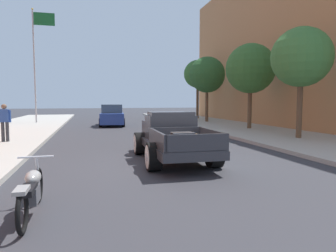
% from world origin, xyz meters
% --- Properties ---
extents(ground_plane, '(140.00, 140.00, 0.00)m').
position_xyz_m(ground_plane, '(0.00, 0.00, 0.00)').
color(ground_plane, '#333338').
extents(building_right_storefront, '(12.00, 28.00, 12.40)m').
position_xyz_m(building_right_storefront, '(16.00, 10.73, 6.20)').
color(building_right_storefront, '#B27A4C').
rests_on(building_right_storefront, ground).
extents(hotrod_truck_gunmetal, '(2.25, 4.97, 1.58)m').
position_xyz_m(hotrod_truck_gunmetal, '(0.13, 0.52, 0.75)').
color(hotrod_truck_gunmetal, '#333338').
rests_on(hotrod_truck_gunmetal, ground).
extents(motorcycle_parked, '(0.62, 2.12, 0.93)m').
position_xyz_m(motorcycle_parked, '(-3.46, -3.79, 0.44)').
color(motorcycle_parked, black).
rests_on(motorcycle_parked, ground).
extents(car_background_blue, '(2.10, 4.41, 1.65)m').
position_xyz_m(car_background_blue, '(-0.85, 14.62, 0.77)').
color(car_background_blue, '#284293').
rests_on(car_background_blue, ground).
extents(pedestrian_sidewalk_left, '(0.53, 0.22, 1.65)m').
position_xyz_m(pedestrian_sidewalk_left, '(-6.12, 5.43, 1.09)').
color(pedestrian_sidewalk_left, '#333338').
rests_on(pedestrian_sidewalk_left, sidewalk_left).
extents(flagpole, '(1.74, 0.16, 9.16)m').
position_xyz_m(flagpole, '(-6.55, 17.58, 5.77)').
color(flagpole, '#B2B2B7').
rests_on(flagpole, sidewalk_left).
extents(street_tree_nearest, '(2.84, 2.84, 5.28)m').
position_xyz_m(street_tree_nearest, '(7.32, 3.42, 3.99)').
color(street_tree_nearest, brown).
rests_on(street_tree_nearest, sidewalk_right).
extents(street_tree_second, '(3.19, 3.19, 5.45)m').
position_xyz_m(street_tree_second, '(7.59, 8.64, 3.99)').
color(street_tree_second, brown).
rests_on(street_tree_second, sidewalk_right).
extents(street_tree_third, '(3.04, 3.04, 5.51)m').
position_xyz_m(street_tree_third, '(7.22, 15.21, 4.12)').
color(street_tree_third, brown).
rests_on(street_tree_third, sidewalk_right).
extents(street_tree_farthest, '(2.80, 2.80, 5.87)m').
position_xyz_m(street_tree_farthest, '(8.13, 20.08, 4.60)').
color(street_tree_farthest, brown).
rests_on(street_tree_farthest, sidewalk_right).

